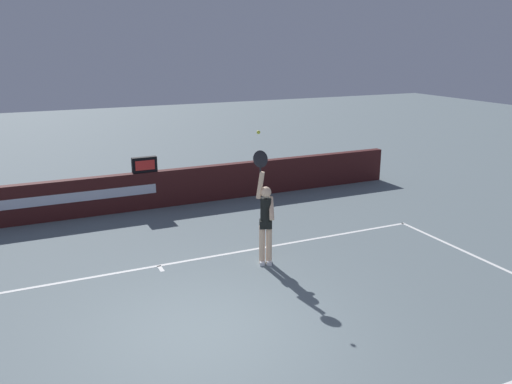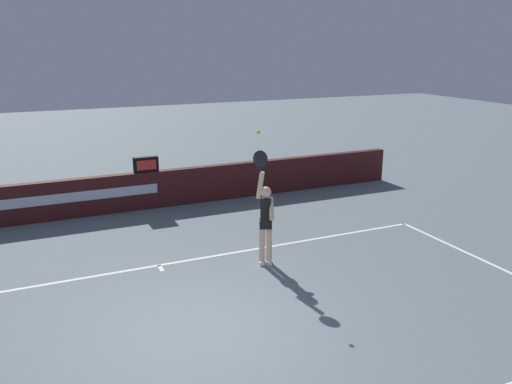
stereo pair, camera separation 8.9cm
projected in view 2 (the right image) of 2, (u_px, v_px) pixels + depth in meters
name	position (u px, v px, depth m)	size (l,w,h in m)	color
ground_plane	(203.00, 333.00, 8.07)	(60.00, 60.00, 0.00)	slate
court_lines	(203.00, 333.00, 8.06)	(12.36, 5.71, 0.00)	white
back_wall	(122.00, 193.00, 13.76)	(16.51, 0.24, 1.00)	#3F1717
speed_display	(146.00, 164.00, 13.82)	(0.65, 0.16, 0.41)	black
tennis_player	(265.00, 218.00, 10.35)	(0.45, 0.43, 2.35)	beige
tennis_ball	(258.00, 132.00, 9.76)	(0.07, 0.07, 0.07)	#D2DC34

